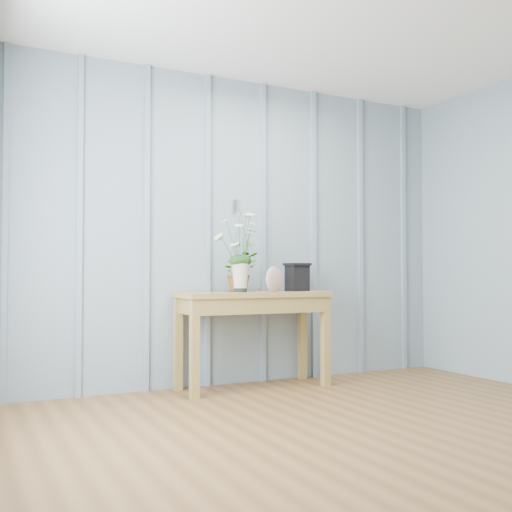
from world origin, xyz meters
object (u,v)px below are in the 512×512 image
sideboard (253,306)px  daisy_vase (240,241)px  felt_disc_vessel (274,279)px  carved_box (297,277)px

sideboard → daisy_vase: 0.52m
daisy_vase → felt_disc_vessel: daisy_vase is taller
daisy_vase → felt_disc_vessel: (0.26, -0.06, -0.29)m
sideboard → felt_disc_vessel: 0.27m
sideboard → carved_box: bearing=4.3°
sideboard → carved_box: carved_box is taller
felt_disc_vessel → carved_box: carved_box is taller
sideboard → daisy_vase: size_ratio=1.92×
sideboard → daisy_vase: bearing=-162.0°
daisy_vase → sideboard: bearing=18.0°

